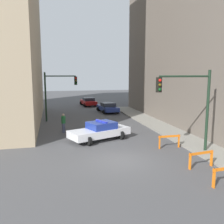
% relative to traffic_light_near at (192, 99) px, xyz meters
% --- Properties ---
extents(ground_plane, '(120.00, 120.00, 0.00)m').
position_rel_traffic_light_near_xyz_m(ground_plane, '(-4.73, -0.30, -3.53)').
color(ground_plane, '#4C4C4F').
extents(sidewalk_right, '(2.40, 44.00, 0.12)m').
position_rel_traffic_light_near_xyz_m(sidewalk_right, '(1.47, -0.30, -3.47)').
color(sidewalk_right, gray).
rests_on(sidewalk_right, ground_plane).
extents(traffic_light_near, '(3.64, 0.35, 5.20)m').
position_rel_traffic_light_near_xyz_m(traffic_light_near, '(0.00, 0.00, 0.00)').
color(traffic_light_near, black).
rests_on(traffic_light_near, sidewalk_right).
extents(traffic_light_far, '(3.44, 0.35, 5.20)m').
position_rel_traffic_light_near_xyz_m(traffic_light_far, '(-8.03, 13.28, -0.13)').
color(traffic_light_far, black).
rests_on(traffic_light_far, ground_plane).
extents(police_car, '(5.05, 3.49, 1.52)m').
position_rel_traffic_light_near_xyz_m(police_car, '(-4.97, 4.55, -2.81)').
color(police_car, white).
rests_on(police_car, ground_plane).
extents(parked_car_near, '(2.55, 4.46, 1.31)m').
position_rel_traffic_light_near_xyz_m(parked_car_near, '(-1.42, 17.65, -2.86)').
color(parked_car_near, navy).
rests_on(parked_car_near, ground_plane).
extents(parked_car_mid, '(2.52, 4.44, 1.31)m').
position_rel_traffic_light_near_xyz_m(parked_car_mid, '(-2.92, 24.91, -2.86)').
color(parked_car_mid, maroon).
rests_on(parked_car_mid, ground_plane).
extents(pedestrian_crossing, '(0.51, 0.51, 1.66)m').
position_rel_traffic_light_near_xyz_m(pedestrian_crossing, '(-7.58, 7.68, -2.67)').
color(pedestrian_crossing, '#474C66').
rests_on(pedestrian_crossing, ground_plane).
extents(barrier_mid, '(1.59, 0.34, 0.90)m').
position_rel_traffic_light_near_xyz_m(barrier_mid, '(-0.71, -2.39, -2.91)').
color(barrier_mid, orange).
rests_on(barrier_mid, ground_plane).
extents(barrier_back, '(1.60, 0.16, 0.90)m').
position_rel_traffic_light_near_xyz_m(barrier_back, '(-0.74, 1.34, -2.91)').
color(barrier_back, orange).
rests_on(barrier_back, ground_plane).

